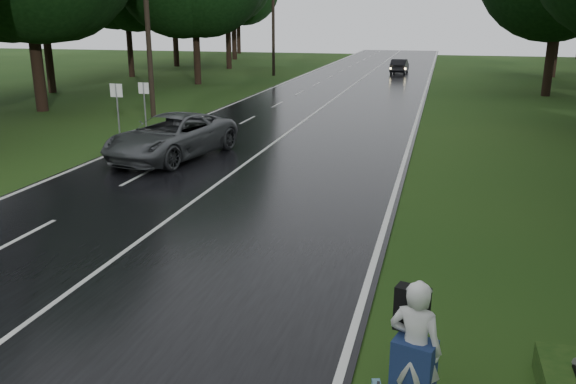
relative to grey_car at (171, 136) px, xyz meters
name	(u,v)px	position (x,y,z in m)	size (l,w,h in m)	color
ground	(83,284)	(3.12, -10.98, -0.88)	(160.00, 160.00, 0.00)	#223E12
road	(302,123)	(3.12, 9.02, -0.86)	(12.00, 140.00, 0.04)	black
lane_center	(302,122)	(3.12, 9.02, -0.84)	(0.12, 140.00, 0.01)	silver
grey_car	(171,136)	(0.00, 0.00, 0.00)	(2.80, 6.07, 1.69)	#55585B
far_car	(400,66)	(5.95, 38.41, -0.16)	(1.45, 4.15, 1.37)	black
hitchhiker	(414,353)	(10.03, -13.49, 0.07)	(0.85, 0.81, 2.04)	silver
utility_pole_mid	(154,117)	(-5.38, 8.95, -0.88)	(1.80, 0.28, 9.51)	black
utility_pole_far	(274,76)	(-5.38, 33.41, -0.88)	(1.80, 0.28, 9.91)	black
road_sign_a	(120,138)	(-4.08, 3.06, -0.88)	(0.60, 0.10, 2.49)	white
road_sign_b	(146,128)	(-4.08, 5.60, -0.88)	(0.55, 0.10, 2.27)	white
tree_left_d	(43,111)	(-12.71, 9.21, -0.88)	(10.03, 10.03, 15.67)	black
tree_left_e	(198,84)	(-9.44, 24.90, -0.88)	(9.50, 9.50, 14.84)	black
tree_left_f	(229,69)	(-12.04, 39.49, -0.88)	(10.93, 10.93, 17.07)	black
tree_right_e	(545,96)	(17.20, 24.05, -0.88)	(9.44, 9.44, 14.75)	black
tree_right_f	(552,77)	(19.81, 38.40, -0.88)	(9.09, 9.09, 14.20)	black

